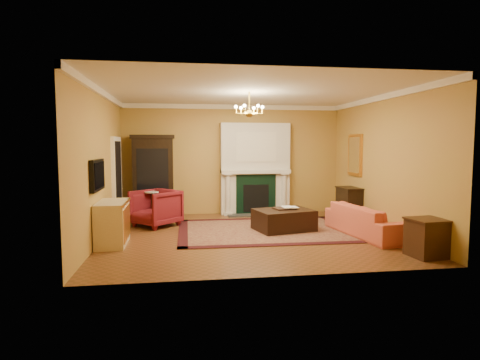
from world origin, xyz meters
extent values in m
cube|color=brown|center=(0.00, 0.00, -0.01)|extent=(6.00, 5.50, 0.02)
cube|color=silver|center=(0.00, 0.00, 3.01)|extent=(6.00, 5.50, 0.02)
cube|color=#B48040|center=(0.00, 2.76, 1.50)|extent=(6.00, 0.02, 3.00)
cube|color=#B48040|center=(0.00, -2.76, 1.50)|extent=(6.00, 0.02, 3.00)
cube|color=#B48040|center=(-3.01, 0.00, 1.50)|extent=(0.02, 5.50, 3.00)
cube|color=#B48040|center=(3.01, 0.00, 1.50)|extent=(0.02, 5.50, 3.00)
cube|color=silver|center=(0.60, 2.59, 1.25)|extent=(1.90, 0.32, 2.50)
cube|color=silver|center=(0.60, 2.42, 1.85)|extent=(1.10, 0.01, 0.80)
cube|color=#0E3220|center=(0.60, 2.42, 0.55)|extent=(1.10, 0.02, 1.10)
cube|color=black|center=(0.60, 2.42, 0.45)|extent=(0.70, 0.02, 0.75)
cube|color=#333333|center=(0.60, 2.30, 0.02)|extent=(1.60, 0.50, 0.04)
cube|color=silver|center=(0.60, 2.53, 1.18)|extent=(1.90, 0.44, 0.10)
cylinder|color=silver|center=(-0.18, 2.41, 0.59)|extent=(0.14, 0.14, 1.18)
cylinder|color=silver|center=(1.38, 2.41, 0.59)|extent=(0.14, 0.14, 1.18)
cube|color=white|center=(0.00, 2.71, 2.94)|extent=(6.00, 0.08, 0.12)
cube|color=white|center=(-2.96, 0.00, 2.94)|extent=(0.08, 5.50, 0.12)
cube|color=white|center=(2.96, 0.00, 2.94)|extent=(0.08, 5.50, 0.12)
cube|color=white|center=(-2.96, 1.70, 1.05)|extent=(0.08, 1.05, 2.10)
cube|color=black|center=(-2.92, 1.70, 1.02)|extent=(0.02, 0.85, 1.95)
cube|color=black|center=(-2.95, -0.60, 1.35)|extent=(0.08, 0.95, 0.58)
cube|color=black|center=(-2.90, -0.60, 1.35)|extent=(0.01, 0.85, 0.48)
cube|color=gold|center=(2.97, 1.40, 1.65)|extent=(0.05, 0.76, 1.05)
cube|color=white|center=(2.94, 1.40, 1.65)|extent=(0.01, 0.62, 0.90)
cylinder|color=gold|center=(0.00, 0.00, 2.80)|extent=(0.03, 0.03, 0.40)
sphere|color=gold|center=(0.00, 0.00, 2.55)|extent=(0.16, 0.16, 0.16)
sphere|color=#FFE5B2|center=(0.28, 0.00, 2.69)|extent=(0.07, 0.07, 0.07)
sphere|color=#FFE5B2|center=(0.14, 0.24, 2.69)|extent=(0.07, 0.07, 0.07)
sphere|color=#FFE5B2|center=(-0.14, 0.24, 2.69)|extent=(0.07, 0.07, 0.07)
sphere|color=#FFE5B2|center=(-0.28, 0.00, 2.69)|extent=(0.07, 0.07, 0.07)
sphere|color=#FFE5B2|center=(-0.14, -0.24, 2.69)|extent=(0.07, 0.07, 0.07)
sphere|color=#FFE5B2|center=(0.14, -0.24, 2.69)|extent=(0.07, 0.07, 0.07)
cube|color=#410E18|center=(0.43, 0.37, 0.01)|extent=(3.88, 2.93, 0.02)
cube|color=black|center=(-2.15, 2.49, 1.04)|extent=(1.05, 0.50, 2.07)
imported|color=maroon|center=(-2.02, 1.21, 0.47)|extent=(1.26, 1.26, 0.95)
cylinder|color=black|center=(-2.13, 1.62, 0.02)|extent=(0.31, 0.31, 0.04)
cylinder|color=black|center=(-2.13, 1.62, 0.40)|extent=(0.07, 0.07, 0.71)
cylinder|color=silver|center=(-2.13, 1.62, 0.77)|extent=(0.44, 0.44, 0.03)
cube|color=beige|center=(-2.73, -0.43, 0.41)|extent=(0.55, 1.12, 0.83)
imported|color=#CB4640|center=(2.47, -0.43, 0.43)|extent=(0.93, 2.25, 0.85)
cube|color=#32180D|center=(2.72, -2.10, 0.31)|extent=(0.60, 0.60, 0.62)
cube|color=black|center=(2.78, 1.26, 0.40)|extent=(0.44, 0.74, 0.81)
cube|color=black|center=(0.83, 0.29, 0.24)|extent=(1.40, 1.15, 0.46)
cube|color=black|center=(0.87, 0.37, 0.49)|extent=(0.52, 0.45, 0.03)
imported|color=gray|center=(0.81, 0.34, 0.66)|extent=(0.23, 0.04, 0.31)
imported|color=gray|center=(0.95, 0.33, 0.64)|extent=(0.21, 0.04, 0.28)
cylinder|color=tan|center=(-0.03, 2.53, 1.28)|extent=(0.12, 0.12, 0.10)
cone|color=black|center=(-0.03, 2.53, 1.51)|extent=(0.17, 0.17, 0.36)
cylinder|color=tan|center=(1.25, 2.53, 1.28)|extent=(0.12, 0.12, 0.10)
cone|color=black|center=(1.25, 2.53, 1.52)|extent=(0.18, 0.18, 0.38)
camera|label=1|loc=(-1.39, -8.28, 1.90)|focal=30.00mm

